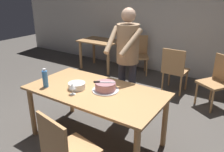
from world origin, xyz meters
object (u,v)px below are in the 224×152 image
Objects in this scene: background_chair_0 at (175,69)px; water_bottle at (45,79)px; background_table at (100,47)px; background_chair_2 at (218,80)px; chair_near_side at (66,151)px; cake_on_platter at (105,87)px; plate_stack at (77,86)px; person_cutting_cake at (127,54)px; main_dining_table at (95,97)px; wine_glass_near at (72,86)px; cake_knife at (100,82)px; background_chair_3 at (138,53)px.

water_bottle is at bearing -111.58° from background_chair_0.
background_chair_0 is at bearing 68.42° from water_bottle.
background_chair_2 reaches higher than background_table.
chair_near_side and background_chair_2 have the same top height.
chair_near_side is at bearing -32.82° from water_bottle.
cake_on_platter is 0.96m from chair_near_side.
plate_stack is 0.22× the size of background_table.
person_cutting_cake is at bearing -130.36° from background_chair_2.
person_cutting_cake reaches higher than water_bottle.
main_dining_table is 1.97× the size of chair_near_side.
background_chair_0 is at bearing 78.21° from wine_glass_near.
chair_near_side is at bearing -91.25° from background_chair_0.
background_chair_0 and background_chair_2 have the same top height.
person_cutting_cake reaches higher than main_dining_table.
background_table is at bearing 120.45° from plate_stack.
chair_near_side is 1.00× the size of background_chair_0.
water_bottle reaches higher than background_table.
water_bottle is 1.18m from person_cutting_cake.
chair_near_side is (0.27, -0.84, -0.16)m from main_dining_table.
background_chair_0 is at bearing 169.36° from background_chair_2.
cake_knife is at bearing -148.04° from cake_on_platter.
person_cutting_cake is 1.76m from background_chair_2.
wine_glass_near is 0.08× the size of person_cutting_cake.
chair_near_side is at bearing -76.02° from cake_knife.
cake_knife is 0.34m from wine_glass_near.
person_cutting_cake reaches higher than chair_near_side.
background_table is at bearing -165.02° from background_chair_3.
cake_knife is 0.27× the size of chair_near_side.
cake_knife is at bearing 23.88° from water_bottle.
water_bottle is at bearing -176.90° from wine_glass_near.
wine_glass_near is at bearing -78.21° from background_chair_3.
main_dining_table is 5.22× the size of cake_on_platter.
wine_glass_near reaches higher than cake_knife.
person_cutting_cake is (0.67, 0.95, 0.21)m from water_bottle.
plate_stack is at bearing -59.55° from background_table.
chair_near_side reaches higher than cake_on_platter.
person_cutting_cake reaches higher than cake_knife.
plate_stack is at bearing -158.23° from cake_knife.
main_dining_table is 0.80m from person_cutting_cake.
cake_knife is (0.06, 0.02, 0.21)m from main_dining_table.
background_chair_3 reaches higher than main_dining_table.
cake_knife is 2.85m from background_chair_3.
wine_glass_near is 0.58× the size of water_bottle.
background_chair_2 is (1.09, 1.93, -0.37)m from cake_knife.
cake_on_platter is 2.83m from background_chair_3.
wine_glass_near is (-0.21, -0.27, -0.01)m from cake_knife.
water_bottle reaches higher than background_chair_3.
background_chair_3 reaches higher than background_table.
water_bottle is at bearing -154.59° from plate_stack.
background_table is at bearing 121.20° from chair_near_side.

